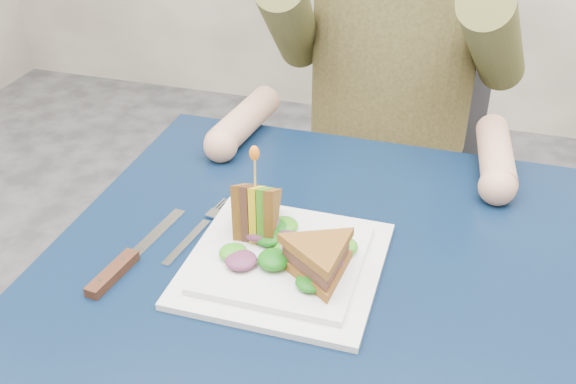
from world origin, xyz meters
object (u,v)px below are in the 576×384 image
(sandwich_flat, at_px, (319,259))
(knife, at_px, (122,265))
(plate, at_px, (284,262))
(diner, at_px, (397,4))
(sandwich_upright, at_px, (256,210))
(table, at_px, (314,305))
(chair, at_px, (391,145))
(fork, at_px, (197,232))

(sandwich_flat, xyz_separation_m, knife, (-0.27, -0.04, -0.04))
(plate, height_order, knife, plate)
(diner, distance_m, knife, 0.76)
(plate, relative_size, sandwich_upright, 1.98)
(diner, xyz_separation_m, plate, (-0.04, -0.63, -0.18))
(table, relative_size, knife, 3.38)
(chair, height_order, knife, chair)
(sandwich_upright, relative_size, knife, 0.59)
(sandwich_upright, bearing_deg, fork, -175.60)
(table, bearing_deg, fork, 175.77)
(fork, height_order, knife, knife)
(sandwich_upright, bearing_deg, knife, -144.22)
(sandwich_flat, distance_m, sandwich_upright, 0.13)
(sandwich_flat, distance_m, knife, 0.27)
(chair, xyz_separation_m, sandwich_flat, (0.02, -0.77, 0.23))
(chair, distance_m, fork, 0.75)
(diner, distance_m, plate, 0.66)
(sandwich_upright, distance_m, knife, 0.20)
(table, bearing_deg, diner, 90.00)
(diner, bearing_deg, knife, -109.66)
(chair, height_order, fork, chair)
(sandwich_flat, relative_size, sandwich_upright, 1.26)
(chair, relative_size, diner, 1.25)
(knife, bearing_deg, chair, 72.89)
(diner, bearing_deg, sandwich_upright, -99.02)
(diner, height_order, knife, diner)
(chair, xyz_separation_m, plate, (-0.04, -0.74, 0.20))
(sandwich_flat, distance_m, fork, 0.22)
(sandwich_flat, height_order, knife, sandwich_flat)
(sandwich_upright, xyz_separation_m, fork, (-0.09, -0.01, -0.05))
(fork, bearing_deg, diner, 72.76)
(table, distance_m, plate, 0.10)
(sandwich_flat, bearing_deg, diner, 91.51)
(table, relative_size, diner, 1.01)
(knife, bearing_deg, plate, 17.75)
(chair, relative_size, plate, 3.58)
(fork, relative_size, knife, 0.81)
(chair, bearing_deg, plate, -92.91)
(sandwich_upright, height_order, knife, sandwich_upright)
(diner, bearing_deg, plate, -93.42)
(chair, xyz_separation_m, sandwich_upright, (-0.09, -0.70, 0.24))
(plate, distance_m, fork, 0.15)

